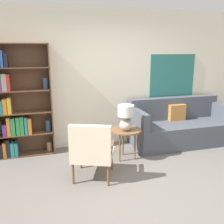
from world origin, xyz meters
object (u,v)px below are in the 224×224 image
(couch, at_px, (179,127))
(side_table, at_px, (126,132))
(armchair, at_px, (92,149))
(bookshelf, at_px, (17,106))
(table_lamp, at_px, (126,116))

(couch, height_order, side_table, couch)
(side_table, bearing_deg, couch, 18.48)
(side_table, bearing_deg, armchair, -141.83)
(bookshelf, bearing_deg, table_lamp, -23.11)
(bookshelf, distance_m, table_lamp, 1.97)
(couch, bearing_deg, table_lamp, -159.63)
(bookshelf, bearing_deg, couch, -4.73)
(armchair, distance_m, couch, 2.33)
(couch, bearing_deg, armchair, -153.66)
(bookshelf, height_order, armchair, bookshelf)
(table_lamp, bearing_deg, side_table, 64.04)
(bookshelf, relative_size, couch, 1.00)
(bookshelf, xyz_separation_m, side_table, (1.84, -0.71, -0.43))
(bookshelf, relative_size, table_lamp, 4.50)
(table_lamp, bearing_deg, armchair, -143.74)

